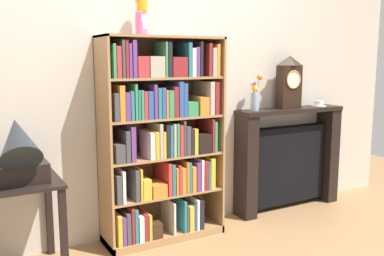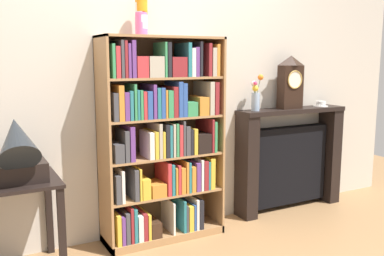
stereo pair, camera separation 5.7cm
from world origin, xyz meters
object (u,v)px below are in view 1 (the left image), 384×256
Objects in this scene: cup_stack at (142,17)px; mantel_clock at (289,82)px; gramophone at (18,153)px; fireplace_mantel at (288,159)px; bookshelf at (163,143)px; side_table_left at (20,204)px; flower_vase at (255,95)px; teacup_with_saucer at (319,104)px.

cup_stack is 0.57× the size of mantel_clock.
gramophone is 0.44× the size of fireplace_mantel.
bookshelf is 1.10m from side_table_left.
gramophone is at bearing -90.00° from side_table_left.
bookshelf is 4.93× the size of flower_vase.
gramophone reaches higher than teacup_with_saucer.
side_table_left is (-1.05, -0.09, -0.29)m from bookshelf.
cup_stack is 0.86× the size of flower_vase.
bookshelf is 0.95m from cup_stack.
cup_stack reaches higher than bookshelf.
gramophone is 3.46× the size of teacup_with_saucer.
flower_vase is (-0.39, -0.00, -0.10)m from mantel_clock.
mantel_clock is 0.44m from teacup_with_saucer.
bookshelf reaches higher than gramophone.
bookshelf is at bearing 8.27° from gramophone.
gramophone is at bearing -173.88° from flower_vase.
gramophone is at bearing -175.52° from teacup_with_saucer.
bookshelf is 1.37m from mantel_clock.
mantel_clock is (2.36, 0.21, 0.37)m from gramophone.
teacup_with_saucer is at bearing 3.13° from side_table_left.
cup_stack is 1.94× the size of teacup_with_saucer.
bookshelf is 11.10× the size of teacup_with_saucer.
bookshelf is at bearing -176.55° from fireplace_mantel.
cup_stack is 1.91m from fireplace_mantel.
mantel_clock is at bearing 2.60° from bookshelf.
gramophone is (-0.93, -0.21, -0.88)m from cup_stack.
fireplace_mantel reaches higher than side_table_left.
gramophone reaches higher than side_table_left.
mantel_clock is (1.30, 0.06, 0.43)m from bookshelf.
flower_vase reaches higher than fireplace_mantel.
flower_vase is (1.97, 0.21, 0.27)m from gramophone.
cup_stack is at bearing -179.97° from teacup_with_saucer.
flower_vase is at bearing -179.82° from mantel_clock.
side_table_left is at bearing -176.87° from teacup_with_saucer.
bookshelf reaches higher than mantel_clock.
teacup_with_saucer reaches higher than side_table_left.
flower_vase is (-0.42, -0.02, 0.62)m from fireplace_mantel.
bookshelf reaches higher than flower_vase.
bookshelf is at bearing -177.91° from teacup_with_saucer.
cup_stack is 0.43× the size of side_table_left.
teacup_with_saucer is at bearing 0.35° from mantel_clock.
teacup_with_saucer reaches higher than fireplace_mantel.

